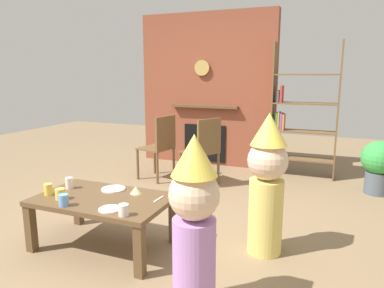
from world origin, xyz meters
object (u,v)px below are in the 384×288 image
(paper_cup_near_right, at_px, (64,200))
(paper_cup_far_right, at_px, (69,183))
(coffee_table, at_px, (103,205))
(birthday_cake_slice, at_px, (136,190))
(paper_cup_near_left, at_px, (48,189))
(child_with_cone_hat, at_px, (194,220))
(paper_cup_far_left, at_px, (124,210))
(bookshelf, at_px, (299,116))
(paper_plate_rear, at_px, (113,189))
(dining_chair_middle, at_px, (204,148))
(paper_cup_center, at_px, (60,194))
(potted_plant_tall, at_px, (379,164))
(paper_plate_front, at_px, (110,209))
(dining_chair_left, at_px, (161,144))
(child_in_pink, at_px, (267,181))

(paper_cup_near_right, height_order, paper_cup_far_right, paper_cup_far_right)
(coffee_table, xyz_separation_m, birthday_cake_slice, (0.21, 0.19, 0.10))
(paper_cup_near_left, xyz_separation_m, child_with_cone_hat, (1.48, -0.35, 0.10))
(paper_cup_far_left, distance_m, paper_cup_far_right, 0.87)
(bookshelf, xyz_separation_m, paper_cup_far_left, (-0.92, -3.14, -0.39))
(coffee_table, height_order, child_with_cone_hat, child_with_cone_hat)
(coffee_table, xyz_separation_m, paper_plate_rear, (-0.03, 0.20, 0.07))
(child_with_cone_hat, bearing_deg, paper_cup_far_right, 3.86)
(coffee_table, distance_m, dining_chair_middle, 1.93)
(coffee_table, relative_size, paper_cup_center, 12.34)
(paper_cup_near_left, distance_m, paper_plate_rear, 0.54)
(coffee_table, distance_m, potted_plant_tall, 3.32)
(paper_cup_center, relative_size, paper_plate_front, 0.53)
(bookshelf, relative_size, birthday_cake_slice, 19.00)
(paper_plate_front, relative_size, dining_chair_left, 0.19)
(bookshelf, relative_size, child_with_cone_hat, 1.69)
(paper_plate_front, relative_size, birthday_cake_slice, 1.72)
(paper_cup_far_right, bearing_deg, paper_plate_rear, 17.38)
(birthday_cake_slice, relative_size, child_in_pink, 0.09)
(paper_cup_far_right, distance_m, dining_chair_middle, 1.94)
(paper_plate_rear, height_order, child_in_pink, child_in_pink)
(paper_plate_rear, bearing_deg, paper_cup_far_right, -162.62)
(paper_cup_near_right, relative_size, paper_cup_center, 1.04)
(paper_cup_near_left, bearing_deg, paper_cup_far_right, 77.72)
(coffee_table, distance_m, paper_cup_near_left, 0.49)
(paper_cup_center, xyz_separation_m, paper_plate_front, (0.51, -0.04, -0.04))
(bookshelf, relative_size, paper_cup_near_right, 20.02)
(paper_cup_far_right, relative_size, child_in_pink, 0.09)
(paper_plate_front, bearing_deg, paper_cup_far_left, -19.30)
(paper_cup_center, bearing_deg, dining_chair_middle, 76.35)
(paper_cup_center, distance_m, potted_plant_tall, 3.65)
(paper_plate_front, height_order, potted_plant_tall, potted_plant_tall)
(bookshelf, height_order, child_with_cone_hat, bookshelf)
(bookshelf, bearing_deg, paper_plate_front, -109.24)
(paper_cup_near_right, distance_m, dining_chair_middle, 2.22)
(paper_cup_near_left, distance_m, dining_chair_left, 2.06)
(bookshelf, xyz_separation_m, paper_cup_center, (-1.59, -3.05, -0.38))
(bookshelf, xyz_separation_m, child_with_cone_hat, (-0.28, -3.35, -0.28))
(coffee_table, xyz_separation_m, dining_chair_middle, (0.21, 1.91, 0.13))
(paper_cup_near_right, xyz_separation_m, paper_plate_rear, (0.13, 0.48, -0.04))
(dining_chair_middle, bearing_deg, dining_chair_left, 24.74)
(bookshelf, height_order, paper_cup_far_left, bookshelf)
(paper_cup_near_left, height_order, dining_chair_left, dining_chair_left)
(paper_cup_far_right, bearing_deg, potted_plant_tall, 40.28)
(paper_cup_far_right, bearing_deg, child_with_cone_hat, -21.23)
(child_with_cone_hat, bearing_deg, paper_cup_center, 12.02)
(coffee_table, height_order, paper_cup_near_right, paper_cup_near_right)
(birthday_cake_slice, height_order, child_in_pink, child_in_pink)
(paper_cup_far_right, distance_m, paper_plate_rear, 0.41)
(paper_cup_far_right, xyz_separation_m, dining_chair_left, (-0.02, 1.85, 0.02))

